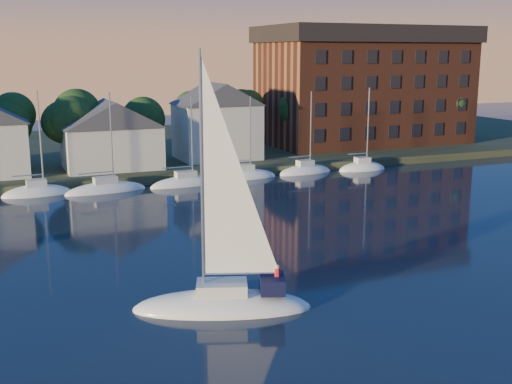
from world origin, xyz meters
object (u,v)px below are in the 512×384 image
clubhouse_east (217,120)px  condo_block (364,85)px  hero_sailboat (225,298)px  clubhouse_centre (111,134)px

clubhouse_east → condo_block: 26.94m
hero_sailboat → condo_block: bearing=-108.8°
clubhouse_east → hero_sailboat: 48.78m
clubhouse_centre → clubhouse_east: bearing=8.1°
clubhouse_centre → hero_sailboat: hero_sailboat is taller
clubhouse_east → hero_sailboat: bearing=-109.0°
clubhouse_centre → condo_block: 41.05m
clubhouse_east → condo_block: condo_block is taller
hero_sailboat → clubhouse_east: bearing=-88.9°
condo_block → hero_sailboat: bearing=-128.9°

